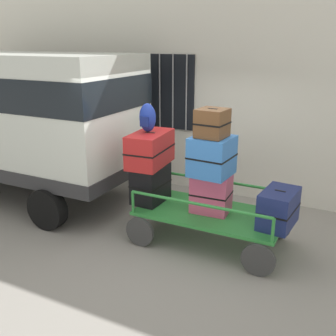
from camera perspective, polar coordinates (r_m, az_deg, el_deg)
ground_plane at (r=6.48m, az=1.01°, el=-9.50°), size 40.00×40.00×0.00m
building_wall at (r=7.81m, az=8.29°, el=14.24°), size 12.00×0.37×5.00m
van at (r=8.17m, az=-21.43°, el=7.82°), size 4.93×2.14×2.79m
luggage_cart at (r=6.07m, az=6.09°, el=-7.25°), size 2.28×1.21×0.52m
cart_railing at (r=5.91m, az=6.22°, el=-3.83°), size 2.15×1.07×0.35m
suitcase_left_bottom at (r=6.27m, az=-2.57°, el=-2.24°), size 0.46×0.65×0.62m
suitcase_left_middle at (r=6.10m, az=-2.63°, el=2.81°), size 0.56×0.93×0.53m
suitcase_midleft_bottom at (r=5.94m, az=6.34°, el=-3.65°), size 0.59×0.46×0.60m
suitcase_midleft_middle at (r=5.72m, az=6.44°, el=1.75°), size 0.61×0.64×0.58m
suitcase_midleft_top at (r=5.57m, az=6.49°, el=6.55°), size 0.45×0.45×0.41m
suitcase_center_bottom at (r=5.69m, az=15.86°, el=-5.68°), size 0.50×0.74×0.52m
backpack at (r=6.03m, az=-3.03°, el=7.34°), size 0.27×0.22×0.44m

